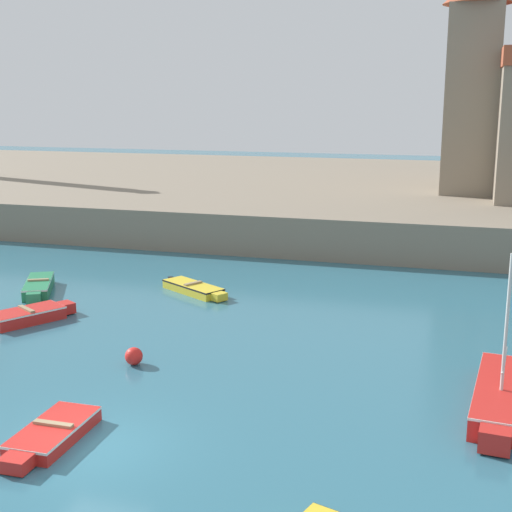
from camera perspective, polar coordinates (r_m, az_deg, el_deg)
ground_plane at (r=20.28m, az=-13.01°, el=-14.67°), size 200.00×200.00×0.00m
quay_seawall at (r=60.05m, az=7.47°, el=4.95°), size 120.00×40.00×2.43m
sailboat_red_0 at (r=22.99m, az=19.01°, el=-10.57°), size 1.99×6.16×4.85m
dinghy_red_1 at (r=20.74m, az=-16.07°, el=-13.49°), size 1.41×3.53×0.50m
dinghy_red_3 at (r=31.28m, az=-17.64°, el=-4.49°), size 2.73×3.59×0.61m
dinghy_green_5 at (r=35.64m, az=-17.01°, el=-2.34°), size 2.67×4.07×0.64m
dinghy_yellow_7 at (r=34.18m, az=-4.96°, el=-2.58°), size 3.83×2.80×0.49m
mooring_buoy at (r=25.52m, az=-9.75°, el=-7.90°), size 0.63×0.63×0.63m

